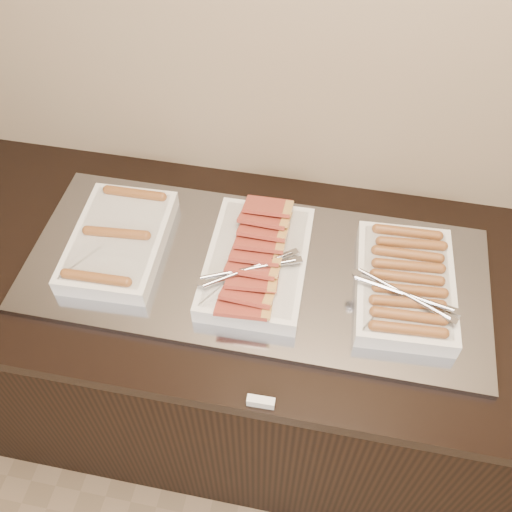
{
  "coord_description": "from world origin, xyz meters",
  "views": [
    {
      "loc": [
        0.17,
        1.24,
        2.1
      ],
      "look_at": [
        -0.01,
        2.13,
        0.97
      ],
      "focal_mm": 40.0,
      "sensor_mm": 36.0,
      "label": 1
    }
  ],
  "objects_px": {
    "counter": "(258,355)",
    "dish_left": "(119,240)",
    "dish_right": "(405,284)",
    "warming_tray": "(255,270)",
    "dish_center": "(256,261)"
  },
  "relations": [
    {
      "from": "warming_tray",
      "to": "dish_right",
      "type": "distance_m",
      "value": 0.38
    },
    {
      "from": "counter",
      "to": "dish_left",
      "type": "bearing_deg",
      "value": 180.0
    },
    {
      "from": "dish_center",
      "to": "counter",
      "type": "bearing_deg",
      "value": 33.8
    },
    {
      "from": "dish_right",
      "to": "counter",
      "type": "bearing_deg",
      "value": 176.14
    },
    {
      "from": "dish_center",
      "to": "dish_right",
      "type": "distance_m",
      "value": 0.38
    },
    {
      "from": "dish_right",
      "to": "dish_left",
      "type": "bearing_deg",
      "value": 176.44
    },
    {
      "from": "dish_left",
      "to": "dish_center",
      "type": "height_order",
      "value": "dish_center"
    },
    {
      "from": "counter",
      "to": "warming_tray",
      "type": "relative_size",
      "value": 1.72
    },
    {
      "from": "counter",
      "to": "dish_right",
      "type": "distance_m",
      "value": 0.62
    },
    {
      "from": "warming_tray",
      "to": "dish_left",
      "type": "distance_m",
      "value": 0.37
    },
    {
      "from": "dish_left",
      "to": "dish_right",
      "type": "relative_size",
      "value": 0.98
    },
    {
      "from": "warming_tray",
      "to": "dish_center",
      "type": "relative_size",
      "value": 2.98
    },
    {
      "from": "dish_left",
      "to": "dish_right",
      "type": "xyz_separation_m",
      "value": [
        0.75,
        -0.0,
        0.01
      ]
    },
    {
      "from": "counter",
      "to": "dish_left",
      "type": "xyz_separation_m",
      "value": [
        -0.38,
        0.0,
        0.5
      ]
    },
    {
      "from": "counter",
      "to": "dish_center",
      "type": "xyz_separation_m",
      "value": [
        -0.01,
        -0.0,
        0.5
      ]
    }
  ]
}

